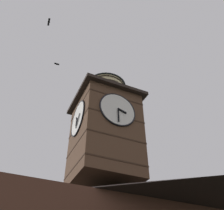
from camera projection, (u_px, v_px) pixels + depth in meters
clock_tower at (105, 127)px, 18.26m from camera, size 4.70×4.70×9.43m
moon at (118, 199)px, 44.44m from camera, size 1.44×1.44×1.44m
flying_bird_high at (57, 64)px, 24.75m from camera, size 0.48×0.24×0.13m
flying_bird_low at (49, 22)px, 19.13m from camera, size 0.19×0.65×0.10m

